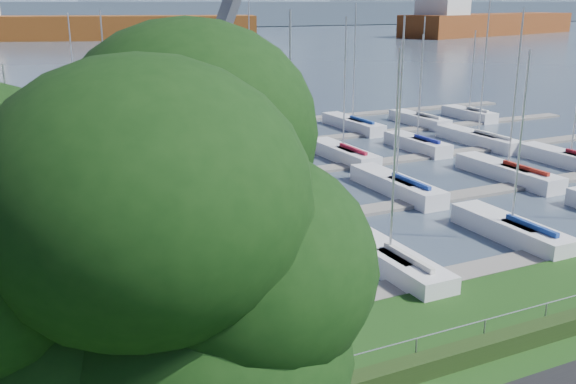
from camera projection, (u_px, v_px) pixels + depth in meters
water at (8, 35)px, 246.70m from camera, size 800.00×540.00×0.20m
hedge at (446, 359)px, 21.87m from camera, size 80.00×0.70×0.70m
fence at (440, 332)px, 21.97m from camera, size 80.00×0.04×0.04m
docks at (201, 185)px, 44.81m from camera, size 90.00×41.60×0.25m
tree at (134, 252)px, 10.31m from camera, size 8.91×8.07×12.20m
crane at (234, 95)px, 48.06m from camera, size 7.19×13.09×22.35m
cargo_ship_mid at (80, 28)px, 213.95m from camera, size 108.58×50.12×21.50m
cargo_ship_east at (485, 24)px, 246.01m from camera, size 94.14×41.90×21.50m
sailboat_fleet at (149, 105)px, 42.94m from camera, size 74.16×49.93×13.01m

